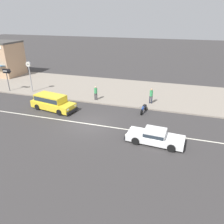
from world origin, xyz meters
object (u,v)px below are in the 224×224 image
object	(u,v)px
arrow_signboard	(9,73)
pedestrian_near_clock	(96,92)
motorcycle_0	(144,108)
shopfront_mid_block	(4,58)
minivan_yellow_0	(52,102)
street_clock	(29,70)
sedan_white_3	(155,136)
pedestrian_mid_kerb	(151,95)

from	to	relation	value
arrow_signboard	pedestrian_near_clock	distance (m)	11.27
motorcycle_0	shopfront_mid_block	bearing A→B (deg)	161.31
motorcycle_0	shopfront_mid_block	distance (m)	24.95
pedestrian_near_clock	minivan_yellow_0	bearing A→B (deg)	-133.40
shopfront_mid_block	arrow_signboard	bearing A→B (deg)	-45.12
street_clock	shopfront_mid_block	size ratio (longest dim) A/B	0.71
shopfront_mid_block	sedan_white_3	bearing A→B (deg)	-27.90
motorcycle_0	minivan_yellow_0	bearing A→B (deg)	-167.39
minivan_yellow_0	shopfront_mid_block	bearing A→B (deg)	145.27
sedan_white_3	arrow_signboard	size ratio (longest dim) A/B	1.57
street_clock	arrow_signboard	distance (m)	2.64
minivan_yellow_0	pedestrian_near_clock	size ratio (longest dim) A/B	3.15
street_clock	minivan_yellow_0	bearing A→B (deg)	-36.72
street_clock	arrow_signboard	world-z (taller)	street_clock
sedan_white_3	motorcycle_0	size ratio (longest dim) A/B	2.30
minivan_yellow_0	pedestrian_near_clock	world-z (taller)	pedestrian_near_clock
minivan_yellow_0	arrow_signboard	distance (m)	8.62
arrow_signboard	shopfront_mid_block	bearing A→B (deg)	134.88
minivan_yellow_0	shopfront_mid_block	distance (m)	17.65
sedan_white_3	pedestrian_near_clock	size ratio (longest dim) A/B	2.83
sedan_white_3	pedestrian_mid_kerb	size ratio (longest dim) A/B	2.67
minivan_yellow_0	pedestrian_mid_kerb	world-z (taller)	pedestrian_mid_kerb
pedestrian_near_clock	motorcycle_0	bearing A→B (deg)	-15.29
sedan_white_3	pedestrian_mid_kerb	distance (m)	7.87
arrow_signboard	pedestrian_near_clock	size ratio (longest dim) A/B	1.80
street_clock	pedestrian_near_clock	world-z (taller)	street_clock
street_clock	arrow_signboard	size ratio (longest dim) A/B	1.32
sedan_white_3	street_clock	world-z (taller)	street_clock
minivan_yellow_0	street_clock	bearing A→B (deg)	143.28
motorcycle_0	arrow_signboard	xyz separation A→B (m)	(-16.88, 1.28, 2.10)
motorcycle_0	street_clock	size ratio (longest dim) A/B	0.52
sedan_white_3	street_clock	distance (m)	17.84
minivan_yellow_0	shopfront_mid_block	world-z (taller)	shopfront_mid_block
sedan_white_3	motorcycle_0	bearing A→B (deg)	108.05
minivan_yellow_0	shopfront_mid_block	size ratio (longest dim) A/B	0.95
pedestrian_mid_kerb	sedan_white_3	bearing A→B (deg)	-79.86
motorcycle_0	pedestrian_near_clock	bearing A→B (deg)	164.71
pedestrian_near_clock	shopfront_mid_block	size ratio (longest dim) A/B	0.30
arrow_signboard	pedestrian_mid_kerb	xyz separation A→B (m)	(17.27, 1.00, -1.40)
street_clock	pedestrian_mid_kerb	size ratio (longest dim) A/B	2.24
motorcycle_0	street_clock	distance (m)	14.67
minivan_yellow_0	sedan_white_3	distance (m)	11.40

